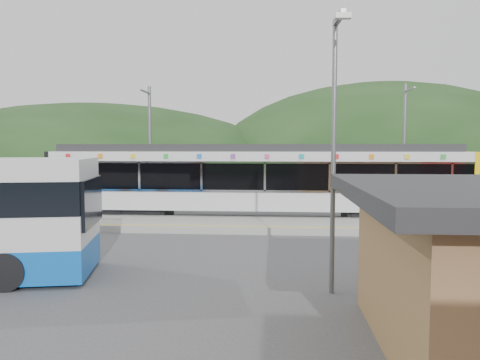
{
  "coord_description": "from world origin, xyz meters",
  "views": [
    {
      "loc": [
        0.07,
        -17.35,
        3.68
      ],
      "look_at": [
        -1.33,
        1.0,
        2.33
      ],
      "focal_mm": 35.0,
      "sensor_mm": 36.0,
      "label": 1
    }
  ],
  "objects": [
    {
      "name": "catenary_mast_east",
      "position": [
        7.0,
        8.56,
        3.65
      ],
      "size": [
        0.18,
        1.8,
        7.0
      ],
      "color": "slate",
      "rests_on": "ground"
    },
    {
      "name": "hills",
      "position": [
        6.19,
        5.29,
        0.0
      ],
      "size": [
        146.0,
        149.0,
        26.0
      ],
      "color": "#1E3D19",
      "rests_on": "ground"
    },
    {
      "name": "yellow_line",
      "position": [
        0.0,
        2.0,
        0.3
      ],
      "size": [
        26.0,
        0.1,
        0.01
      ],
      "primitive_type": "cube",
      "color": "yellow",
      "rests_on": "platform"
    },
    {
      "name": "lamp_post",
      "position": [
        1.48,
        -5.86,
        3.99
      ],
      "size": [
        0.36,
        1.17,
        6.72
      ],
      "rotation": [
        0.0,
        0.0,
        0.04
      ],
      "color": "slate",
      "rests_on": "ground"
    },
    {
      "name": "train",
      "position": [
        -0.91,
        6.0,
        2.06
      ],
      "size": [
        20.44,
        3.01,
        3.74
      ],
      "color": "black",
      "rests_on": "ground"
    },
    {
      "name": "catenary_mast_west",
      "position": [
        -7.0,
        8.56,
        3.65
      ],
      "size": [
        0.18,
        1.8,
        7.0
      ],
      "color": "slate",
      "rests_on": "ground"
    },
    {
      "name": "platform",
      "position": [
        0.0,
        3.3,
        0.15
      ],
      "size": [
        26.0,
        3.2,
        0.3
      ],
      "primitive_type": "cube",
      "color": "#9E9E99",
      "rests_on": "ground"
    },
    {
      "name": "ground",
      "position": [
        0.0,
        0.0,
        0.0
      ],
      "size": [
        120.0,
        120.0,
        0.0
      ],
      "primitive_type": "plane",
      "color": "#4C4C4F",
      "rests_on": "ground"
    }
  ]
}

